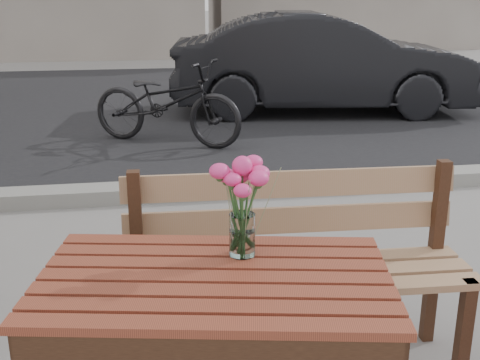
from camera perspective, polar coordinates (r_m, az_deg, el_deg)
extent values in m
cube|color=black|center=(8.78, -6.11, 7.14)|extent=(30.00, 8.00, 0.00)
cube|color=gray|center=(4.90, -3.58, -0.87)|extent=(30.00, 0.25, 0.12)
cube|color=maroon|center=(2.03, -2.45, -9.40)|extent=(1.28, 0.89, 0.03)
cube|color=black|center=(2.55, -14.34, -13.15)|extent=(0.07, 0.07, 0.69)
cube|color=black|center=(2.49, 10.98, -13.69)|extent=(0.07, 0.07, 0.69)
cube|color=#A07952|center=(2.58, 5.64, -9.01)|extent=(1.50, 0.46, 0.03)
cube|color=#A07952|center=(2.68, 4.81, -2.09)|extent=(1.49, 0.09, 0.40)
cube|color=black|center=(2.51, -9.70, -16.18)|extent=(0.06, 0.06, 0.49)
cube|color=black|center=(2.77, 20.56, -13.55)|extent=(0.06, 0.06, 0.49)
cube|color=black|center=(2.70, -9.60, -8.46)|extent=(0.06, 0.06, 0.90)
cube|color=black|center=(2.95, 18.07, -6.78)|extent=(0.06, 0.06, 0.90)
cylinder|color=white|center=(2.13, 0.21, -5.20)|extent=(0.09, 0.09, 0.15)
cylinder|color=#2F5D2C|center=(2.10, 0.21, -3.27)|extent=(0.06, 0.06, 0.31)
imported|color=black|center=(8.22, 7.78, 10.93)|extent=(4.11, 1.88, 1.31)
imported|color=black|center=(6.50, -7.00, 7.35)|extent=(1.80, 1.38, 0.91)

